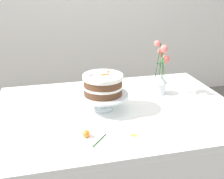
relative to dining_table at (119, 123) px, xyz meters
name	(u,v)px	position (x,y,z in m)	size (l,w,h in m)	color
dining_table	(119,123)	(0.00, 0.00, 0.00)	(1.40, 1.00, 0.74)	white
linen_napkin	(103,110)	(-0.09, 0.02, 0.09)	(0.32, 0.32, 0.00)	white
cake_stand	(103,97)	(-0.09, 0.02, 0.17)	(0.29, 0.29, 0.10)	silver
layer_cake	(103,84)	(-0.09, 0.02, 0.25)	(0.22, 0.22, 0.12)	brown
flower_vase	(161,74)	(0.32, 0.17, 0.22)	(0.10, 0.12, 0.35)	silver
fallen_rose	(87,134)	(-0.23, -0.26, 0.11)	(0.12, 0.12, 0.04)	#2D6028
loose_petal_0	(133,135)	(-0.01, -0.30, 0.09)	(0.04, 0.02, 0.01)	yellow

